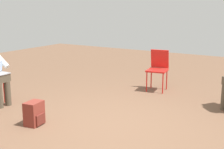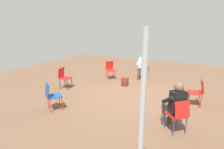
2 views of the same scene
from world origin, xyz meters
The scene contains 3 objects.
ground_plane centered at (0.00, 0.00, 0.00)m, with size 15.01×15.01×0.00m, color brown.
chair_north centered at (-0.31, 2.30, 0.50)m, with size 0.46×0.49×0.85m.
backpack_near_laptop_user centered at (-1.10, -0.51, 0.16)m, with size 0.27×0.30×0.36m.
Camera 1 is at (2.21, -3.68, 1.77)m, focal length 50.00 mm.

